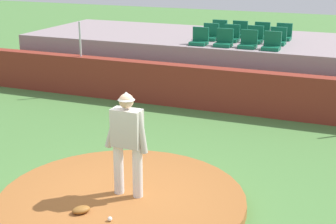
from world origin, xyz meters
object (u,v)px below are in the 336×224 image
Objects in this scene: stadium_chair_9 at (239,32)px; stadium_chair_11 at (283,35)px; stadium_chair_3 at (272,44)px; stadium_chair_7 at (278,39)px; baseball at (110,219)px; stadium_chair_0 at (200,39)px; stadium_chair_1 at (224,41)px; pitcher at (127,136)px; stadium_chair_6 at (254,37)px; fielding_glove at (81,210)px; stadium_chair_2 at (248,42)px; stadium_chair_4 at (210,35)px; stadium_chair_10 at (261,33)px; stadium_chair_8 at (219,31)px; stadium_chair_5 at (231,36)px.

stadium_chair_11 is (1.41, -0.02, 0.00)m from stadium_chair_9.
stadium_chair_11 is (0.00, 1.80, 0.00)m from stadium_chair_3.
stadium_chair_3 is 0.90m from stadium_chair_7.
stadium_chair_0 is at bearing 99.21° from baseball.
stadium_chair_0 and stadium_chair_1 have the same top height.
pitcher is at bearing 99.30° from stadium_chair_0.
stadium_chair_3 is 1.00× the size of stadium_chair_6.
stadium_chair_11 is at bearing -149.59° from fielding_glove.
fielding_glove is 0.60× the size of stadium_chair_6.
stadium_chair_4 is (-1.41, 0.88, 0.00)m from stadium_chair_2.
fielding_glove is 0.60× the size of stadium_chair_10.
stadium_chair_0 is 2.30m from stadium_chair_10.
stadium_chair_4 and stadium_chair_9 have the same top height.
stadium_chair_1 reaches higher than pitcher.
pitcher is at bearing 83.76° from stadium_chair_11.
stadium_chair_11 is at bearing 179.82° from stadium_chair_8.
baseball is at bearing 85.17° from stadium_chair_11.
baseball is 9.07m from stadium_chair_7.
stadium_chair_4 is 1.00× the size of stadium_chair_8.
stadium_chair_0 reaches higher than pitcher.
baseball is at bearing 89.17° from stadium_chair_10.
stadium_chair_2 is 1.00× the size of stadium_chair_7.
stadium_chair_9 is 1.00× the size of stadium_chair_10.
stadium_chair_7 and stadium_chair_11 have the same top height.
stadium_chair_0 and stadium_chair_2 have the same top height.
stadium_chair_3 and stadium_chair_4 have the same top height.
pitcher is 1.40m from fielding_glove.
stadium_chair_1 is 1.00× the size of stadium_chair_8.
stadium_chair_10 is (0.14, 9.81, 1.49)m from baseball.
stadium_chair_9 is (-0.44, 8.90, 0.46)m from pitcher.
stadium_chair_6 is at bearing 89.23° from baseball.
stadium_chair_10 is (0.70, 1.78, 0.00)m from stadium_chair_1.
stadium_chair_6 reaches higher than fielding_glove.
stadium_chair_3 reaches higher than pitcher.
stadium_chair_8 is at bearing 97.29° from baseball.
baseball is at bearing 84.76° from stadium_chair_7.
stadium_chair_1 is (-0.01, 7.97, 1.47)m from fielding_glove.
stadium_chair_11 is at bearing -111.18° from stadium_chair_2.
stadium_chair_8 is (-0.66, 0.89, 0.00)m from stadium_chair_5.
stadium_chair_2 is at bearing 112.24° from stadium_chair_9.
stadium_chair_6 is (-0.03, 0.90, 0.00)m from stadium_chair_2.
stadium_chair_11 is at bearing 84.36° from pitcher.
stadium_chair_11 is (0.71, 0.86, 0.00)m from stadium_chair_6.
stadium_chair_10 is (-0.68, 1.80, 0.00)m from stadium_chair_3.
stadium_chair_11 is (2.09, -0.01, 0.00)m from stadium_chair_8.
pitcher is 6.12× the size of fielding_glove.
stadium_chair_2 is (0.71, 0.02, 0.00)m from stadium_chair_1.
stadium_chair_5 is at bearing 50.09° from stadium_chair_10.
pitcher is at bearing 87.68° from stadium_chair_2.
stadium_chair_6 is 1.12m from stadium_chair_11.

